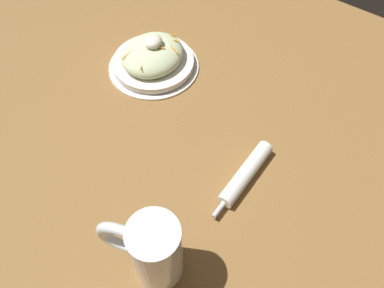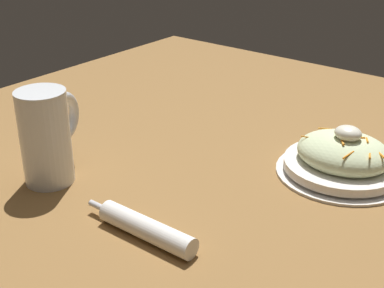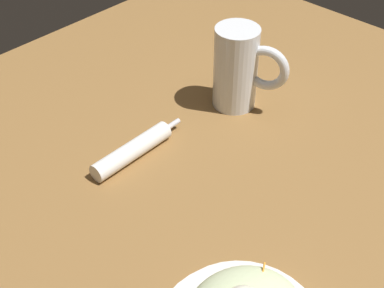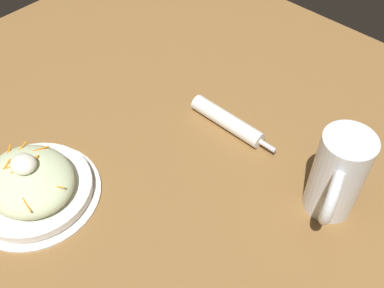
# 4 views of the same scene
# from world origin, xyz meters

# --- Properties ---
(ground_plane) EXTENTS (1.43, 1.43, 0.00)m
(ground_plane) POSITION_xyz_m (0.00, 0.00, 0.00)
(ground_plane) COLOR olive
(beer_mug) EXTENTS (0.09, 0.15, 0.17)m
(beer_mug) POSITION_xyz_m (0.23, 0.20, 0.07)
(beer_mug) COLOR white
(beer_mug) RESTS_ON ground_plane
(napkin_roll) EXTENTS (0.20, 0.03, 0.03)m
(napkin_roll) POSITION_xyz_m (-0.02, 0.23, 0.02)
(napkin_roll) COLOR white
(napkin_roll) RESTS_ON ground_plane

